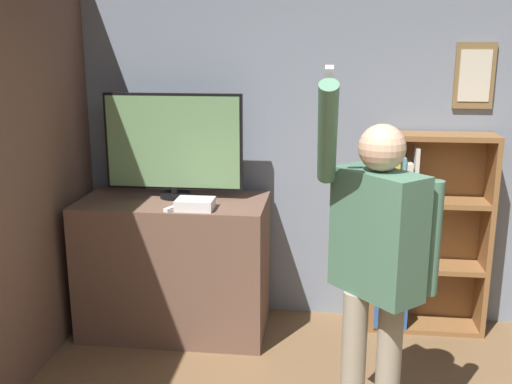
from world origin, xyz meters
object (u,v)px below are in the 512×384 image
game_console (195,204)px  person (376,256)px  bookshelf (416,236)px  television (174,145)px

game_console → person: size_ratio=0.13×
bookshelf → person: bearing=-106.4°
television → game_console: (0.21, -0.29, -0.35)m
television → game_console: television is taller
bookshelf → person: size_ratio=0.74×
television → game_console: 0.50m
television → bookshelf: television is taller
bookshelf → game_console: bearing=-163.3°
television → person: (1.33, -1.19, -0.33)m
bookshelf → person: (-0.40, -1.36, 0.33)m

